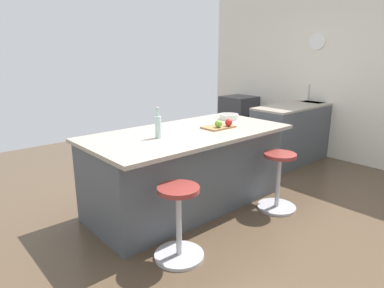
# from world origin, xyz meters

# --- Properties ---
(ground_plane) EXTENTS (7.69, 7.69, 0.00)m
(ground_plane) POSITION_xyz_m (0.00, 0.00, 0.00)
(ground_plane) COLOR brown
(interior_partition_left) EXTENTS (0.15, 5.02, 2.80)m
(interior_partition_left) POSITION_xyz_m (-2.96, -0.00, 1.40)
(interior_partition_left) COLOR silver
(interior_partition_left) RESTS_ON ground_plane
(sink_cabinet) EXTENTS (2.26, 0.60, 1.21)m
(sink_cabinet) POSITION_xyz_m (-2.61, -0.13, 0.47)
(sink_cabinet) COLOR #4C5156
(sink_cabinet) RESTS_ON ground_plane
(oven_range) EXTENTS (0.60, 0.61, 0.90)m
(oven_range) POSITION_xyz_m (-2.61, -1.62, 0.45)
(oven_range) COLOR #38383D
(oven_range) RESTS_ON ground_plane
(kitchen_island) EXTENTS (2.30, 1.15, 0.90)m
(kitchen_island) POSITION_xyz_m (0.17, 0.01, 0.46)
(kitchen_island) COLOR #4C5156
(kitchen_island) RESTS_ON ground_plane
(stool_by_window) EXTENTS (0.44, 0.44, 0.66)m
(stool_by_window) POSITION_xyz_m (-0.56, 0.76, 0.31)
(stool_by_window) COLOR #B7B7BC
(stool_by_window) RESTS_ON ground_plane
(stool_middle) EXTENTS (0.44, 0.44, 0.66)m
(stool_middle) POSITION_xyz_m (0.90, 0.76, 0.31)
(stool_middle) COLOR #B7B7BC
(stool_middle) RESTS_ON ground_plane
(cutting_board) EXTENTS (0.36, 0.24, 0.02)m
(cutting_board) POSITION_xyz_m (-0.20, 0.15, 0.91)
(cutting_board) COLOR olive
(cutting_board) RESTS_ON kitchen_island
(apple_green) EXTENTS (0.09, 0.09, 0.09)m
(apple_green) POSITION_xyz_m (-0.15, 0.20, 0.97)
(apple_green) COLOR #609E2D
(apple_green) RESTS_ON cutting_board
(apple_red) EXTENTS (0.09, 0.09, 0.09)m
(apple_red) POSITION_xyz_m (-0.29, 0.23, 0.97)
(apple_red) COLOR red
(apple_red) RESTS_ON cutting_board
(water_bottle) EXTENTS (0.06, 0.06, 0.31)m
(water_bottle) POSITION_xyz_m (0.60, 0.08, 1.03)
(water_bottle) COLOR silver
(water_bottle) RESTS_ON kitchen_island
(fruit_bowl) EXTENTS (0.24, 0.24, 0.07)m
(fruit_bowl) POSITION_xyz_m (-0.67, -0.12, 0.94)
(fruit_bowl) COLOR silver
(fruit_bowl) RESTS_ON kitchen_island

